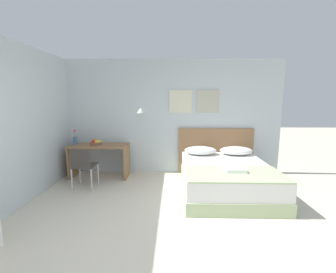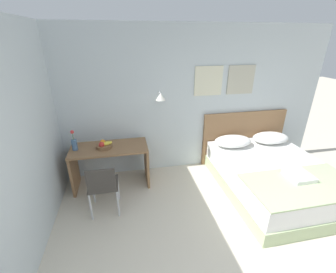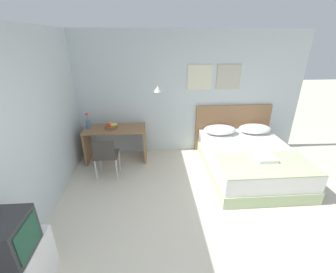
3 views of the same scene
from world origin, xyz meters
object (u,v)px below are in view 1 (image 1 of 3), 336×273
at_px(bed, 225,178).
at_px(pillow_right, 236,151).
at_px(desk_chair, 83,164).
at_px(fruit_bowl, 96,143).
at_px(flower_vase, 75,140).
at_px(headboard, 216,151).
at_px(throw_blanket, 234,174).
at_px(folded_towel_near_foot, 235,169).
at_px(desk, 100,154).
at_px(pillow_left, 200,150).

distance_m(bed, pillow_right, 0.93).
relative_size(desk_chair, fruit_bowl, 2.98).
xyz_separation_m(pillow_right, flower_vase, (-3.59, -0.03, 0.24)).
bearing_deg(desk_chair, headboard, 21.23).
xyz_separation_m(headboard, flower_vase, (-3.20, -0.34, 0.32)).
bearing_deg(throw_blanket, folded_towel_near_foot, 75.27).
xyz_separation_m(headboard, throw_blanket, (-0.00, -1.68, 0.00)).
distance_m(desk, desk_chair, 0.73).
relative_size(headboard, folded_towel_near_foot, 5.13).
bearing_deg(throw_blanket, flower_vase, 157.31).
bearing_deg(folded_towel_near_foot, desk, 156.30).
relative_size(headboard, desk_chair, 2.13).
relative_size(throw_blanket, desk, 1.24).
relative_size(pillow_left, desk, 0.56).
relative_size(throw_blanket, fruit_bowl, 5.72).
height_order(headboard, throw_blanket, headboard).
xyz_separation_m(desk_chair, flower_vase, (-0.45, 0.73, 0.36)).
xyz_separation_m(desk_chair, fruit_bowl, (0.01, 0.72, 0.29)).
xyz_separation_m(headboard, pillow_right, (0.40, -0.31, 0.08)).
bearing_deg(headboard, folded_towel_near_foot, -88.57).
height_order(pillow_left, desk, desk).
distance_m(bed, flower_vase, 3.33).
height_order(desk_chair, fruit_bowl, fruit_bowl).
height_order(pillow_right, fruit_bowl, fruit_bowl).
relative_size(headboard, throw_blanket, 1.11).
bearing_deg(bed, folded_towel_near_foot, -85.23).
bearing_deg(desk_chair, desk, 83.19).
xyz_separation_m(throw_blanket, folded_towel_near_foot, (0.04, 0.15, 0.04)).
height_order(bed, pillow_right, pillow_right).
bearing_deg(pillow_left, folded_towel_near_foot, -70.42).
distance_m(bed, folded_towel_near_foot, 0.56).
xyz_separation_m(pillow_left, desk_chair, (-2.35, -0.76, -0.12)).
bearing_deg(desk, fruit_bowl, -175.99).
height_order(throw_blanket, desk, desk).
xyz_separation_m(bed, pillow_left, (-0.40, 0.76, 0.36)).
height_order(bed, fruit_bowl, fruit_bowl).
relative_size(pillow_right, flower_vase, 2.07).
bearing_deg(bed, pillow_left, 117.47).
distance_m(headboard, desk_chair, 2.95).
relative_size(headboard, pillow_right, 2.45).
bearing_deg(pillow_right, desk, -179.36).
bearing_deg(pillow_left, bed, -62.53).
relative_size(headboard, flower_vase, 5.08).
relative_size(bed, pillow_left, 2.93).
height_order(headboard, folded_towel_near_foot, headboard).
xyz_separation_m(bed, fruit_bowl, (-2.74, 0.72, 0.53)).
bearing_deg(desk, throw_blanket, -26.56).
height_order(bed, throw_blanket, throw_blanket).
xyz_separation_m(throw_blanket, fruit_bowl, (-2.74, 1.33, 0.25)).
relative_size(headboard, desk, 1.38).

